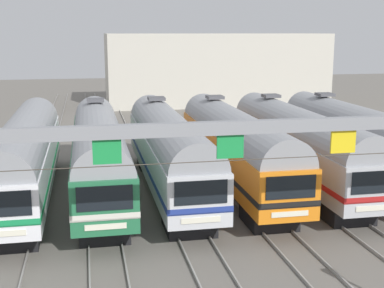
% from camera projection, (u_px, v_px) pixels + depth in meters
% --- Properties ---
extents(ground_plane, '(160.00, 160.00, 0.00)m').
position_uv_depth(ground_plane, '(202.00, 190.00, 32.02)').
color(ground_plane, slate).
extents(track_bed, '(21.48, 70.00, 0.15)m').
position_uv_depth(track_bed, '(162.00, 136.00, 48.32)').
color(track_bed, gray).
rests_on(track_bed, ground).
extents(commuter_train_white, '(2.88, 18.06, 4.77)m').
position_uv_depth(commuter_train_white, '(25.00, 154.00, 29.55)').
color(commuter_train_white, white).
rests_on(commuter_train_white, ground).
extents(commuter_train_green, '(2.88, 18.06, 5.05)m').
position_uv_depth(commuter_train_green, '(99.00, 151.00, 30.32)').
color(commuter_train_green, '#236B42').
rests_on(commuter_train_green, ground).
extents(commuter_train_silver, '(2.88, 18.06, 5.05)m').
position_uv_depth(commuter_train_silver, '(168.00, 148.00, 31.08)').
color(commuter_train_silver, silver).
rests_on(commuter_train_silver, ground).
extents(commuter_train_orange, '(2.88, 18.06, 5.05)m').
position_uv_depth(commuter_train_orange, '(235.00, 145.00, 31.84)').
color(commuter_train_orange, orange).
rests_on(commuter_train_orange, ground).
extents(commuter_train_stainless, '(2.88, 18.06, 5.05)m').
position_uv_depth(commuter_train_stainless, '(298.00, 142.00, 32.60)').
color(commuter_train_stainless, '#B2B5BA').
rests_on(commuter_train_stainless, ground).
extents(commuter_train_maroon, '(2.88, 18.06, 5.05)m').
position_uv_depth(commuter_train_maroon, '(358.00, 140.00, 33.37)').
color(commuter_train_maroon, maroon).
rests_on(commuter_train_maroon, ground).
extents(catenary_gantry, '(25.22, 0.44, 6.97)m').
position_uv_depth(catenary_gantry, '(287.00, 152.00, 17.96)').
color(catenary_gantry, gray).
rests_on(catenary_gantry, ground).
extents(maintenance_building, '(28.23, 10.00, 9.03)m').
position_uv_depth(maintenance_building, '(216.00, 69.00, 69.89)').
color(maintenance_building, beige).
rests_on(maintenance_building, ground).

